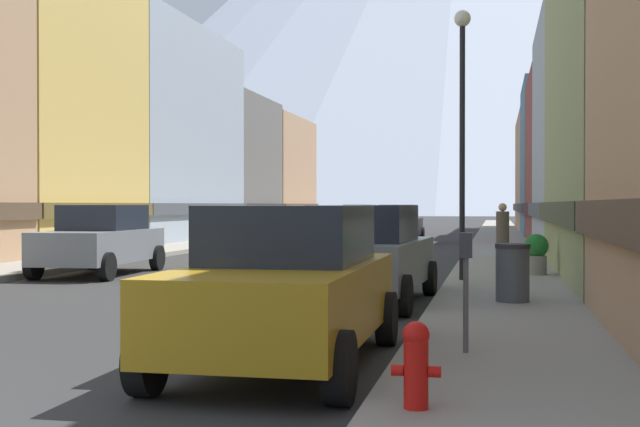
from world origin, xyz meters
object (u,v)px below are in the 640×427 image
(car_driving_1, at_px, (399,223))
(streetlamp_right, at_px, (462,104))
(car_left_1, at_px, (101,239))
(potted_plant_0, at_px, (536,253))
(car_right_1, at_px, (367,254))
(trash_bin_right, at_px, (513,272))
(car_right_0, at_px, (286,285))
(pedestrian_0, at_px, (503,236))
(car_driving_0, at_px, (360,220))
(parking_meter_near, at_px, (466,275))
(fire_hydrant_near, at_px, (416,362))

(car_driving_1, bearing_deg, streetlamp_right, -79.86)
(car_left_1, xyz_separation_m, potted_plant_0, (10.80, 0.52, -0.24))
(car_left_1, distance_m, potted_plant_0, 10.82)
(car_right_1, bearing_deg, car_driving_1, 95.12)
(car_left_1, bearing_deg, trash_bin_right, -27.35)
(car_right_0, bearing_deg, car_right_1, 90.03)
(car_driving_1, bearing_deg, car_left_1, -105.35)
(car_right_0, height_order, pedestrian_0, pedestrian_0)
(car_driving_0, relative_size, parking_meter_near, 3.31)
(pedestrian_0, bearing_deg, fire_hydrant_near, -92.69)
(car_right_0, bearing_deg, fire_hydrant_near, -54.06)
(car_left_1, height_order, car_right_1, same)
(car_right_0, distance_m, car_driving_1, 30.53)
(car_right_1, xyz_separation_m, pedestrian_0, (2.45, 8.85, 0.03))
(fire_hydrant_near, distance_m, parking_meter_near, 2.74)
(car_right_0, relative_size, car_right_1, 0.98)
(car_left_1, xyz_separation_m, parking_meter_near, (9.55, -10.37, 0.11))
(car_left_1, relative_size, car_right_1, 1.00)
(parking_meter_near, height_order, potted_plant_0, parking_meter_near)
(fire_hydrant_near, bearing_deg, parking_meter_near, 83.61)
(pedestrian_0, bearing_deg, potted_plant_0, -77.88)
(car_right_0, xyz_separation_m, fire_hydrant_near, (1.65, -2.28, -0.37))
(parking_meter_near, height_order, streetlamp_right, streetlamp_right)
(potted_plant_0, relative_size, streetlamp_right, 0.16)
(car_left_1, xyz_separation_m, car_driving_1, (5.40, 19.69, 0.00))
(car_driving_0, relative_size, potted_plant_0, 4.62)
(car_right_1, relative_size, streetlamp_right, 0.77)
(potted_plant_0, bearing_deg, trash_bin_right, -96.42)
(car_driving_1, bearing_deg, car_right_0, -85.87)
(pedestrian_0, xyz_separation_m, streetlamp_right, (-0.90, -5.30, 3.06))
(car_right_0, bearing_deg, pedestrian_0, 80.59)
(car_right_0, xyz_separation_m, potted_plant_0, (3.20, 11.29, -0.24))
(car_driving_1, distance_m, streetlamp_right, 21.53)
(car_right_0, bearing_deg, car_left_1, 125.23)
(parking_meter_near, xyz_separation_m, pedestrian_0, (0.50, 14.38, -0.09))
(fire_hydrant_near, height_order, pedestrian_0, pedestrian_0)
(parking_meter_near, bearing_deg, car_left_1, 132.66)
(car_right_0, bearing_deg, parking_meter_near, 11.64)
(parking_meter_near, distance_m, trash_bin_right, 5.16)
(potted_plant_0, bearing_deg, streetlamp_right, -132.35)
(car_right_0, distance_m, fire_hydrant_near, 2.84)
(car_right_0, distance_m, trash_bin_right, 6.08)
(car_driving_1, distance_m, fire_hydrant_near, 32.96)
(parking_meter_near, distance_m, streetlamp_right, 9.56)
(car_right_0, height_order, fire_hydrant_near, car_right_0)
(car_right_1, bearing_deg, pedestrian_0, 74.50)
(parking_meter_near, xyz_separation_m, potted_plant_0, (1.25, 10.89, -0.35))
(car_left_1, relative_size, parking_meter_near, 3.36)
(car_driving_0, bearing_deg, pedestrian_0, -71.71)
(car_right_1, height_order, car_driving_0, same)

